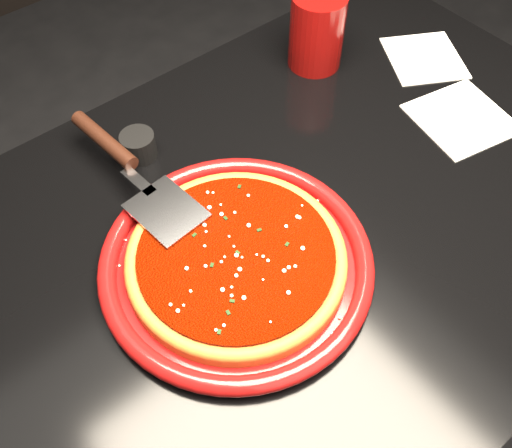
{
  "coord_description": "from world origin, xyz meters",
  "views": [
    {
      "loc": [
        -0.37,
        -0.36,
        1.43
      ],
      "look_at": [
        -0.06,
        0.01,
        0.77
      ],
      "focal_mm": 40.0,
      "sensor_mm": 36.0,
      "label": 1
    }
  ],
  "objects_px": {
    "table": "(285,328)",
    "plate": "(236,262)",
    "pizza_server": "(134,170)",
    "ramekin": "(139,146)",
    "cup": "(317,31)"
  },
  "relations": [
    {
      "from": "table",
      "to": "ramekin",
      "type": "bearing_deg",
      "value": 113.41
    },
    {
      "from": "plate",
      "to": "ramekin",
      "type": "height_order",
      "value": "ramekin"
    },
    {
      "from": "pizza_server",
      "to": "ramekin",
      "type": "relative_size",
      "value": 6.3
    },
    {
      "from": "pizza_server",
      "to": "cup",
      "type": "xyz_separation_m",
      "value": [
        0.42,
        0.06,
        0.02
      ]
    },
    {
      "from": "pizza_server",
      "to": "table",
      "type": "bearing_deg",
      "value": -56.45
    },
    {
      "from": "pizza_server",
      "to": "ramekin",
      "type": "bearing_deg",
      "value": 50.25
    },
    {
      "from": "pizza_server",
      "to": "plate",
      "type": "bearing_deg",
      "value": -86.99
    },
    {
      "from": "cup",
      "to": "ramekin",
      "type": "height_order",
      "value": "cup"
    },
    {
      "from": "table",
      "to": "plate",
      "type": "distance_m",
      "value": 0.41
    },
    {
      "from": "plate",
      "to": "cup",
      "type": "relative_size",
      "value": 2.8
    },
    {
      "from": "plate",
      "to": "pizza_server",
      "type": "height_order",
      "value": "pizza_server"
    },
    {
      "from": "table",
      "to": "plate",
      "type": "height_order",
      "value": "plate"
    },
    {
      "from": "plate",
      "to": "pizza_server",
      "type": "xyz_separation_m",
      "value": [
        -0.03,
        0.21,
        0.03
      ]
    },
    {
      "from": "table",
      "to": "plate",
      "type": "bearing_deg",
      "value": -173.07
    },
    {
      "from": "pizza_server",
      "to": "cup",
      "type": "height_order",
      "value": "cup"
    }
  ]
}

